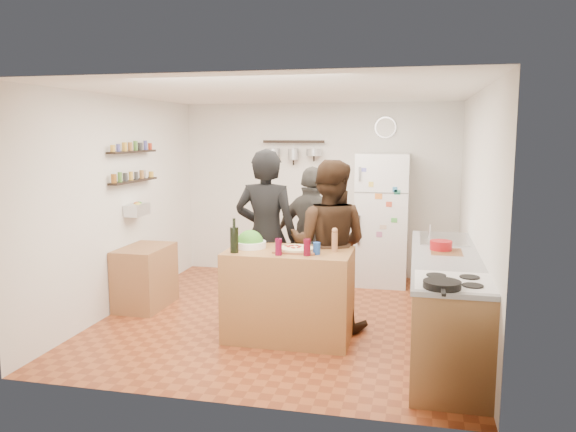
% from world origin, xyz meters
% --- Properties ---
extents(room_shell, '(4.20, 4.20, 4.20)m').
position_xyz_m(room_shell, '(0.00, 0.39, 1.25)').
color(room_shell, brown).
rests_on(room_shell, ground).
extents(prep_island, '(1.25, 0.72, 0.91)m').
position_xyz_m(prep_island, '(0.17, -0.61, 0.46)').
color(prep_island, olive).
rests_on(prep_island, floor).
extents(pizza_board, '(0.42, 0.34, 0.02)m').
position_xyz_m(pizza_board, '(0.25, -0.63, 0.92)').
color(pizza_board, brown).
rests_on(pizza_board, prep_island).
extents(pizza, '(0.34, 0.34, 0.02)m').
position_xyz_m(pizza, '(0.25, -0.63, 0.94)').
color(pizza, '#CDBB87').
rests_on(pizza, pizza_board).
extents(salad_bowl, '(0.33, 0.33, 0.07)m').
position_xyz_m(salad_bowl, '(-0.25, -0.56, 0.94)').
color(salad_bowl, white).
rests_on(salad_bowl, prep_island).
extents(wine_bottle, '(0.08, 0.08, 0.25)m').
position_xyz_m(wine_bottle, '(-0.33, -0.83, 1.04)').
color(wine_bottle, black).
rests_on(wine_bottle, prep_island).
extents(wine_glass_near, '(0.07, 0.07, 0.16)m').
position_xyz_m(wine_glass_near, '(0.12, -0.85, 0.99)').
color(wine_glass_near, '#5A0723').
rests_on(wine_glass_near, prep_island).
extents(wine_glass_far, '(0.07, 0.07, 0.16)m').
position_xyz_m(wine_glass_far, '(0.39, -0.81, 0.99)').
color(wine_glass_far, '#560719').
rests_on(wine_glass_far, prep_island).
extents(pepper_mill, '(0.06, 0.06, 0.19)m').
position_xyz_m(pepper_mill, '(0.62, -0.56, 1.00)').
color(pepper_mill, '#9B6741').
rests_on(pepper_mill, prep_island).
extents(salt_canister, '(0.07, 0.07, 0.12)m').
position_xyz_m(salt_canister, '(0.47, -0.73, 0.97)').
color(salt_canister, navy).
rests_on(salt_canister, prep_island).
extents(person_left, '(0.70, 0.47, 1.91)m').
position_xyz_m(person_left, '(-0.19, -0.13, 0.95)').
color(person_left, black).
rests_on(person_left, floor).
extents(person_center, '(0.93, 0.75, 1.80)m').
position_xyz_m(person_center, '(0.50, -0.18, 0.90)').
color(person_center, black).
rests_on(person_center, floor).
extents(person_back, '(1.07, 0.67, 1.69)m').
position_xyz_m(person_back, '(0.23, 0.38, 0.85)').
color(person_back, '#2F2D2A').
rests_on(person_back, floor).
extents(counter_run, '(0.63, 2.63, 0.90)m').
position_xyz_m(counter_run, '(1.70, -0.55, 0.45)').
color(counter_run, '#9E7042').
rests_on(counter_run, floor).
extents(stove_top, '(0.60, 0.62, 0.02)m').
position_xyz_m(stove_top, '(1.70, -1.50, 0.91)').
color(stove_top, white).
rests_on(stove_top, counter_run).
extents(skillet, '(0.28, 0.28, 0.05)m').
position_xyz_m(skillet, '(1.60, -1.74, 0.95)').
color(skillet, black).
rests_on(skillet, stove_top).
extents(sink, '(0.50, 0.80, 0.03)m').
position_xyz_m(sink, '(1.70, 0.30, 0.92)').
color(sink, silver).
rests_on(sink, counter_run).
extents(cutting_board, '(0.30, 0.40, 0.02)m').
position_xyz_m(cutting_board, '(1.70, -0.38, 0.91)').
color(cutting_board, brown).
rests_on(cutting_board, counter_run).
extents(red_bowl, '(0.22, 0.22, 0.09)m').
position_xyz_m(red_bowl, '(1.65, -0.29, 0.97)').
color(red_bowl, '#9F1216').
rests_on(red_bowl, counter_run).
extents(fridge, '(0.70, 0.68, 1.80)m').
position_xyz_m(fridge, '(0.95, 1.75, 0.90)').
color(fridge, white).
rests_on(fridge, floor).
extents(wall_clock, '(0.30, 0.03, 0.30)m').
position_xyz_m(wall_clock, '(0.95, 2.08, 2.15)').
color(wall_clock, silver).
rests_on(wall_clock, back_wall).
extents(spice_shelf_lower, '(0.12, 1.00, 0.02)m').
position_xyz_m(spice_shelf_lower, '(-1.93, 0.20, 1.50)').
color(spice_shelf_lower, black).
rests_on(spice_shelf_lower, left_wall).
extents(spice_shelf_upper, '(0.12, 1.00, 0.02)m').
position_xyz_m(spice_shelf_upper, '(-1.93, 0.20, 1.85)').
color(spice_shelf_upper, black).
rests_on(spice_shelf_upper, left_wall).
extents(produce_basket, '(0.18, 0.35, 0.14)m').
position_xyz_m(produce_basket, '(-1.90, 0.20, 1.15)').
color(produce_basket, silver).
rests_on(produce_basket, left_wall).
extents(side_table, '(0.50, 0.80, 0.73)m').
position_xyz_m(side_table, '(-1.74, 0.03, 0.36)').
color(side_table, '#96633E').
rests_on(side_table, floor).
extents(pot_rack, '(0.90, 0.04, 0.04)m').
position_xyz_m(pot_rack, '(-0.35, 2.00, 1.95)').
color(pot_rack, black).
rests_on(pot_rack, back_wall).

